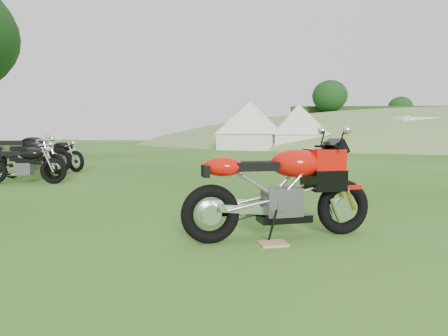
# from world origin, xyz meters

# --- Properties ---
(ground) EXTENTS (120.00, 120.00, 0.00)m
(ground) POSITION_xyz_m (0.00, 0.00, 0.00)
(ground) COLOR #244D10
(ground) RESTS_ON ground
(hillside) EXTENTS (80.00, 64.00, 8.00)m
(hillside) POSITION_xyz_m (24.00, 40.00, 0.00)
(hillside) COLOR olive
(hillside) RESTS_ON ground
(hedgerow) EXTENTS (36.00, 1.20, 8.60)m
(hedgerow) POSITION_xyz_m (24.00, 40.00, 0.00)
(hedgerow) COLOR #1B3311
(hedgerow) RESTS_ON ground
(sport_motorcycle) EXTENTS (1.89, 0.95, 1.10)m
(sport_motorcycle) POSITION_xyz_m (0.35, -1.54, 0.55)
(sport_motorcycle) COLOR red
(sport_motorcycle) RESTS_ON ground
(plywood_board) EXTENTS (0.29, 0.26, 0.02)m
(plywood_board) POSITION_xyz_m (0.27, -1.75, 0.01)
(plywood_board) COLOR tan
(plywood_board) RESTS_ON ground
(vintage_moto_a) EXTENTS (1.88, 1.00, 0.97)m
(vintage_moto_a) POSITION_xyz_m (-4.68, 2.97, 0.48)
(vintage_moto_a) COLOR black
(vintage_moto_a) RESTS_ON ground
(vintage_moto_b) EXTENTS (2.16, 1.00, 1.11)m
(vintage_moto_b) POSITION_xyz_m (-5.41, 3.96, 0.55)
(vintage_moto_b) COLOR black
(vintage_moto_b) RESTS_ON ground
(vintage_moto_c) EXTENTS (1.68, 0.55, 0.87)m
(vintage_moto_c) POSITION_xyz_m (-4.44, 2.24, 0.43)
(vintage_moto_c) COLOR black
(vintage_moto_c) RESTS_ON ground
(vintage_moto_d) EXTENTS (1.81, 1.13, 0.95)m
(vintage_moto_d) POSITION_xyz_m (-5.02, 4.91, 0.47)
(vintage_moto_d) COLOR black
(vintage_moto_d) RESTS_ON ground
(tent_left) EXTENTS (4.43, 4.43, 2.97)m
(tent_left) POSITION_xyz_m (0.61, 19.88, 1.48)
(tent_left) COLOR white
(tent_left) RESTS_ON ground
(tent_mid) EXTENTS (3.38, 3.38, 2.86)m
(tent_mid) POSITION_xyz_m (3.82, 20.07, 1.43)
(tent_mid) COLOR beige
(tent_mid) RESTS_ON ground
(caravan) EXTENTS (5.00, 3.02, 2.18)m
(caravan) POSITION_xyz_m (12.54, 21.17, 1.09)
(caravan) COLOR silver
(caravan) RESTS_ON ground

